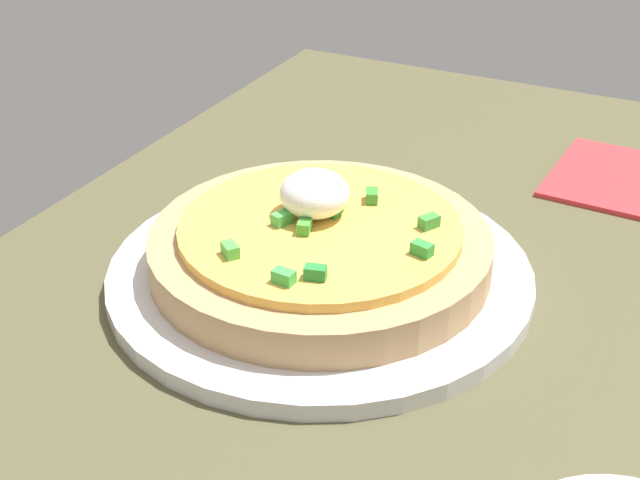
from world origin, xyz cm
name	(u,v)px	position (x,y,z in cm)	size (l,w,h in cm)	color
dining_table	(446,397)	(0.00, 0.00, 1.35)	(98.32, 68.83, 2.70)	brown
plate	(320,274)	(-5.92, -11.06, 3.29)	(28.05, 28.05, 1.18)	silver
pizza	(320,244)	(-5.96, -11.09, 5.51)	(22.36, 22.36, 6.18)	tan
napkin	(631,181)	(-30.24, 4.94, 2.90)	(12.23, 12.23, 0.40)	red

